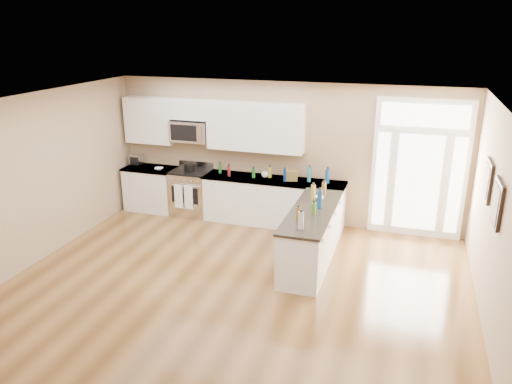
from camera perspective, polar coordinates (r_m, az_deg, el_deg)
ground at (r=6.99m, az=-5.35°, el=-14.75°), size 8.00×8.00×0.00m
room_shell at (r=6.21m, az=-5.83°, el=-1.48°), size 8.00×8.00×8.00m
back_cabinet_left at (r=10.97m, az=-11.83°, el=0.24°), size 1.10×0.66×0.94m
back_cabinet_right at (r=9.97m, az=1.94°, el=-1.26°), size 2.85×0.66×0.94m
peninsula_cabinet at (r=8.43m, az=6.35°, el=-5.24°), size 0.69×2.32×0.94m
upper_cabinet_left at (r=10.73m, az=-12.03°, el=8.03°), size 1.04×0.33×0.95m
upper_cabinet_right at (r=9.82m, az=-0.08°, el=7.46°), size 1.94×0.33×0.95m
upper_cabinet_short at (r=10.27m, az=-7.54°, el=9.36°), size 0.82×0.33×0.40m
microwave at (r=10.31m, az=-7.53°, el=6.91°), size 0.78×0.41×0.42m
entry_door at (r=9.63m, az=18.13°, el=2.49°), size 1.70×0.10×2.60m
wall_art_near at (r=7.92m, az=24.96°, el=1.21°), size 0.05×0.58×0.58m
wall_art_far at (r=6.97m, az=25.83°, el=-1.14°), size 0.05×0.58×0.58m
kitchen_range at (r=10.54m, az=-7.39°, el=-0.04°), size 0.78×0.69×1.08m
stockpot at (r=10.37m, az=-7.58°, el=2.85°), size 0.26×0.26×0.17m
toaster_oven at (r=11.09m, az=-13.51°, el=3.62°), size 0.28×0.23×0.22m
cardboard_box at (r=9.73m, az=4.04°, el=1.92°), size 0.28×0.23×0.20m
bowl_left at (r=10.62m, az=-11.03°, el=2.63°), size 0.21×0.21×0.04m
bowl_peninsula at (r=8.74m, az=7.26°, el=-0.66°), size 0.20×0.20×0.05m
cup_counter at (r=9.90m, az=1.02°, el=1.99°), size 0.17×0.17×0.11m
counter_bottles at (r=8.88m, az=4.76°, el=0.46°), size 2.39×2.46×0.31m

